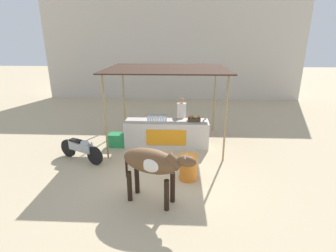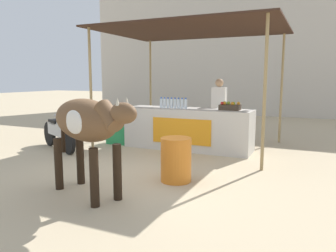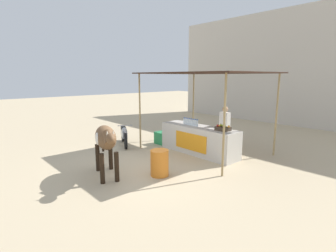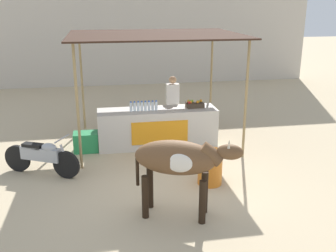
# 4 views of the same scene
# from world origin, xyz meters

# --- Properties ---
(ground_plane) EXTENTS (60.00, 60.00, 0.00)m
(ground_plane) POSITION_xyz_m (0.00, 0.00, 0.00)
(ground_plane) COLOR tan
(building_wall_far) EXTENTS (16.00, 0.50, 6.26)m
(building_wall_far) POSITION_xyz_m (0.00, 10.16, 3.13)
(building_wall_far) COLOR beige
(building_wall_far) RESTS_ON ground
(stall_counter) EXTENTS (3.00, 0.82, 0.96)m
(stall_counter) POSITION_xyz_m (0.00, 2.20, 0.48)
(stall_counter) COLOR beige
(stall_counter) RESTS_ON ground
(stall_awning) EXTENTS (4.20, 3.20, 2.80)m
(stall_awning) POSITION_xyz_m (0.00, 2.50, 2.69)
(stall_awning) COLOR #382319
(stall_awning) RESTS_ON ground
(water_bottle_row) EXTENTS (0.70, 0.07, 0.25)m
(water_bottle_row) POSITION_xyz_m (-0.35, 2.15, 1.07)
(water_bottle_row) COLOR silver
(water_bottle_row) RESTS_ON stall_counter
(fruit_crate) EXTENTS (0.44, 0.32, 0.18)m
(fruit_crate) POSITION_xyz_m (0.98, 2.25, 1.03)
(fruit_crate) COLOR #3F3326
(fruit_crate) RESTS_ON stall_counter
(vendor_behind_counter) EXTENTS (0.34, 0.22, 1.65)m
(vendor_behind_counter) POSITION_xyz_m (0.53, 2.95, 0.85)
(vendor_behind_counter) COLOR #383842
(vendor_behind_counter) RESTS_ON ground
(cooler_box) EXTENTS (0.60, 0.44, 0.48)m
(cooler_box) POSITION_xyz_m (-1.81, 2.10, 0.24)
(cooler_box) COLOR #268C4C
(cooler_box) RESTS_ON ground
(water_barrel) EXTENTS (0.50, 0.50, 0.72)m
(water_barrel) POSITION_xyz_m (0.72, -0.18, 0.36)
(water_barrel) COLOR orange
(water_barrel) RESTS_ON ground
(cow) EXTENTS (1.83, 0.98, 1.44)m
(cow) POSITION_xyz_m (-0.15, -1.29, 1.03)
(cow) COLOR brown
(cow) RESTS_ON ground
(motorcycle_parked) EXTENTS (1.64, 0.94, 0.90)m
(motorcycle_parked) POSITION_xyz_m (-2.69, 0.85, 0.43)
(motorcycle_parked) COLOR black
(motorcycle_parked) RESTS_ON ground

